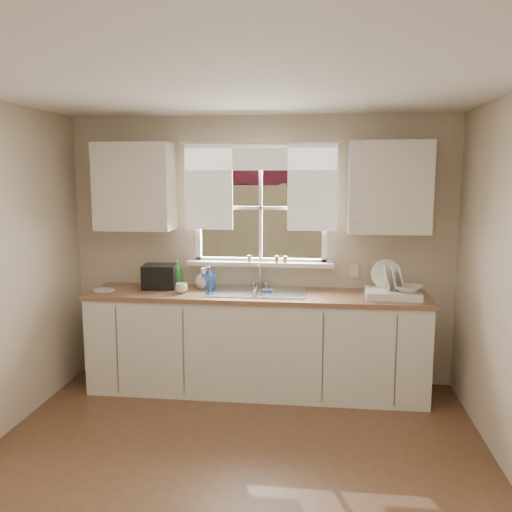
# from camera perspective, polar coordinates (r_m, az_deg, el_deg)

# --- Properties ---
(ground) EXTENTS (4.00, 4.00, 0.00)m
(ground) POSITION_cam_1_polar(r_m,az_deg,el_deg) (3.66, -3.37, -23.89)
(ground) COLOR brown
(ground) RESTS_ON ground
(room_walls) EXTENTS (3.62, 4.02, 2.50)m
(room_walls) POSITION_cam_1_polar(r_m,az_deg,el_deg) (3.11, -3.79, -4.94)
(room_walls) COLOR beige
(room_walls) RESTS_ON ground
(ceiling) EXTENTS (3.60, 4.00, 0.02)m
(ceiling) POSITION_cam_1_polar(r_m,az_deg,el_deg) (3.13, -3.80, 18.44)
(ceiling) COLOR silver
(ceiling) RESTS_ON room_walls
(window) EXTENTS (1.38, 0.16, 1.06)m
(window) POSITION_cam_1_polar(r_m,az_deg,el_deg) (5.09, 0.47, 3.21)
(window) COLOR white
(window) RESTS_ON room_walls
(curtains) EXTENTS (1.50, 0.03, 0.81)m
(curtains) POSITION_cam_1_polar(r_m,az_deg,el_deg) (5.02, 0.41, 8.26)
(curtains) COLOR white
(curtains) RESTS_ON room_walls
(base_cabinets) EXTENTS (3.00, 0.62, 0.87)m
(base_cabinets) POSITION_cam_1_polar(r_m,az_deg,el_deg) (4.99, 0.04, -9.25)
(base_cabinets) COLOR white
(base_cabinets) RESTS_ON ground
(countertop) EXTENTS (3.04, 0.65, 0.04)m
(countertop) POSITION_cam_1_polar(r_m,az_deg,el_deg) (4.87, 0.04, -4.14)
(countertop) COLOR #886144
(countertop) RESTS_ON base_cabinets
(upper_cabinet_left) EXTENTS (0.70, 0.33, 0.80)m
(upper_cabinet_left) POSITION_cam_1_polar(r_m,az_deg,el_deg) (5.15, -12.66, 7.13)
(upper_cabinet_left) COLOR white
(upper_cabinet_left) RESTS_ON room_walls
(upper_cabinet_right) EXTENTS (0.70, 0.33, 0.80)m
(upper_cabinet_right) POSITION_cam_1_polar(r_m,az_deg,el_deg) (4.90, 13.84, 7.02)
(upper_cabinet_right) COLOR white
(upper_cabinet_right) RESTS_ON room_walls
(wall_outlet) EXTENTS (0.08, 0.01, 0.12)m
(wall_outlet) POSITION_cam_1_polar(r_m,az_deg,el_deg) (5.11, 10.31, -1.50)
(wall_outlet) COLOR beige
(wall_outlet) RESTS_ON room_walls
(sill_jars) EXTENTS (0.38, 0.04, 0.06)m
(sill_jars) POSITION_cam_1_polar(r_m,az_deg,el_deg) (5.06, 1.52, -0.32)
(sill_jars) COLOR brown
(sill_jars) RESTS_ON window
(backyard) EXTENTS (20.00, 10.00, 6.13)m
(backyard) POSITION_cam_1_polar(r_m,az_deg,el_deg) (11.55, 7.15, 15.99)
(backyard) COLOR #335421
(backyard) RESTS_ON ground
(sink) EXTENTS (0.88, 0.52, 0.40)m
(sink) POSITION_cam_1_polar(r_m,az_deg,el_deg) (4.91, 0.09, -4.65)
(sink) COLOR #B7B7BC
(sink) RESTS_ON countertop
(dish_rack) EXTENTS (0.48, 0.37, 0.31)m
(dish_rack) POSITION_cam_1_polar(r_m,az_deg,el_deg) (4.84, 14.17, -3.48)
(dish_rack) COLOR white
(dish_rack) RESTS_ON countertop
(bowl) EXTENTS (0.30, 0.30, 0.06)m
(bowl) POSITION_cam_1_polar(r_m,az_deg,el_deg) (4.80, 15.80, -3.31)
(bowl) COLOR silver
(bowl) RESTS_ON dish_rack
(soap_bottle_a) EXTENTS (0.11, 0.11, 0.26)m
(soap_bottle_a) POSITION_cam_1_polar(r_m,az_deg,el_deg) (5.16, -8.32, -1.82)
(soap_bottle_a) COLOR #2D8934
(soap_bottle_a) RESTS_ON countertop
(soap_bottle_b) EXTENTS (0.13, 0.13, 0.21)m
(soap_bottle_b) POSITION_cam_1_polar(r_m,az_deg,el_deg) (5.03, -5.01, -2.29)
(soap_bottle_b) COLOR #2C58A8
(soap_bottle_b) RESTS_ON countertop
(soap_bottle_c) EXTENTS (0.19, 0.19, 0.19)m
(soap_bottle_c) POSITION_cam_1_polar(r_m,az_deg,el_deg) (5.06, -5.58, -2.34)
(soap_bottle_c) COLOR beige
(soap_bottle_c) RESTS_ON countertop
(saucer) EXTENTS (0.20, 0.20, 0.01)m
(saucer) POSITION_cam_1_polar(r_m,az_deg,el_deg) (5.16, -15.71, -3.45)
(saucer) COLOR silver
(saucer) RESTS_ON countertop
(cup) EXTENTS (0.12, 0.12, 0.09)m
(cup) POSITION_cam_1_polar(r_m,az_deg,el_deg) (4.91, -7.86, -3.37)
(cup) COLOR white
(cup) RESTS_ON countertop
(black_appliance) EXTENTS (0.33, 0.29, 0.22)m
(black_appliance) POSITION_cam_1_polar(r_m,az_deg,el_deg) (5.13, -10.09, -2.14)
(black_appliance) COLOR black
(black_appliance) RESTS_ON countertop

